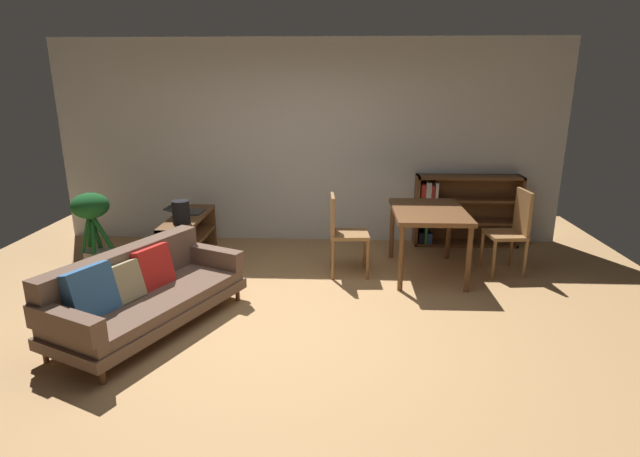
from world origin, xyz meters
The scene contains 11 objects.
ground_plane centered at (0.00, 0.00, 0.00)m, with size 8.16×8.16×0.00m, color tan.
back_wall_panel centered at (0.00, 2.70, 1.35)m, with size 6.80×0.10×2.70m, color silver.
fabric_couch centered at (-1.32, -0.05, 0.34)m, with size 1.47×1.97×0.73m.
media_console centered at (-1.44, 1.75, 0.28)m, with size 0.38×1.23×0.56m.
open_laptop centered at (-1.50, 1.93, 0.58)m, with size 0.47×0.32×0.07m.
desk_speaker centered at (-1.40, 1.42, 0.70)m, with size 0.20×0.20×0.27m.
potted_floor_plant centered at (-2.50, 1.49, 0.59)m, with size 0.47×0.43×0.90m.
dining_table centered at (1.44, 1.40, 0.68)m, with size 0.80×1.14×0.76m.
dining_chair_near centered at (2.42, 1.49, 0.54)m, with size 0.43×0.45×0.97m.
dining_chair_far centered at (0.48, 1.34, 0.53)m, with size 0.45×0.42×0.93m.
bookshelf centered at (2.06, 2.54, 0.48)m, with size 1.39×0.28×0.95m.
Camera 1 is at (0.46, -4.10, 2.14)m, focal length 28.09 mm.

